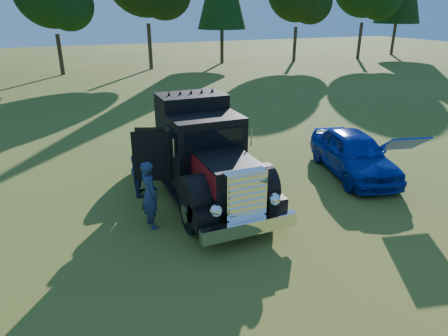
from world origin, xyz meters
TOP-DOWN VIEW (x-y plane):
  - ground at (0.00, 0.00)m, footprint 120.00×120.00m
  - diamond_t_truck at (-0.98, 1.92)m, footprint 3.32×7.16m
  - hotrod_coupe at (4.44, 1.39)m, footprint 2.81×4.76m
  - spectator_near at (-2.93, 0.54)m, footprint 0.55×0.74m
  - spectator_far at (-2.71, 2.67)m, footprint 0.79×0.94m

SIDE VIEW (x-z plane):
  - ground at x=0.00m, z-range 0.00..0.00m
  - hotrod_coupe at x=4.44m, z-range -0.18..1.71m
  - spectator_far at x=-2.71m, z-range 0.00..1.71m
  - spectator_near at x=-2.93m, z-range 0.00..1.84m
  - diamond_t_truck at x=-0.98m, z-range -0.22..2.78m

